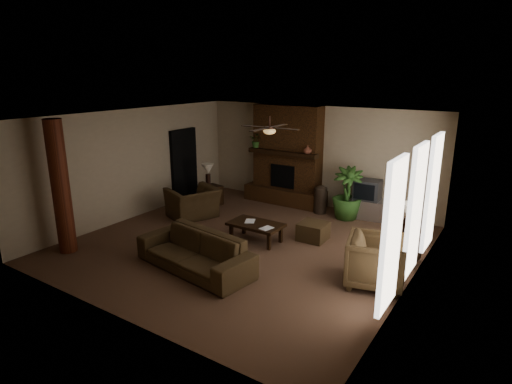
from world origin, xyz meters
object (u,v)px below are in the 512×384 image
Objects in this scene: floor_plant at (346,204)px; lamp_left at (208,171)px; log_column at (61,188)px; armchair_left at (193,198)px; tv_stand at (367,209)px; side_table_right at (405,246)px; floor_vase at (320,197)px; armchair_right at (376,259)px; ottoman at (313,231)px; side_table_left at (211,195)px; coffee_table at (256,226)px; lamp_right at (408,213)px; sofa at (195,246)px.

floor_plant is 2.08× the size of lamp_left.
armchair_left is (0.78, 3.11, -0.88)m from log_column.
side_table_right reaches higher than tv_stand.
floor_plant is at bearing -2.76° from floor_vase.
armchair_right is 1.30× the size of floor_vase.
armchair_right reaches higher than ottoman.
floor_plant is 2.46× the size of side_table_left.
ottoman is (4.09, 3.43, -1.20)m from log_column.
lamp_left is at bearing -140.21° from armchair_left.
coffee_table is 3.12m from lamp_left.
tv_stand is at bearing 126.49° from side_table_right.
armchair_left is at bearing 64.76° from armchair_right.
floor_vase is 3.23m from lamp_left.
lamp_right is at bearing 1.20° from ottoman.
tv_stand is 0.56m from floor_plant.
lamp_right reaches higher than ottoman.
tv_stand is at bearing 50.35° from log_column.
lamp_left is at bearing -164.56° from floor_plant.
lamp_left is 1.00× the size of lamp_right.
armchair_right reaches higher than coffee_table.
lamp_left reaches higher than floor_vase.
side_table_left is at bearing 132.59° from sofa.
log_column is 4.31× the size of lamp_right.
tv_stand is at bearing 13.74° from floor_vase.
log_column reaches higher than lamp_right.
lamp_right is (5.68, -0.71, 0.00)m from lamp_left.
armchair_right is 1.82× the size of side_table_left.
side_table_left reaches higher than coffee_table.
armchair_left is 3.34m from ottoman.
coffee_table is at bearing -113.30° from floor_plant.
floor_vase is at bearing 57.04° from log_column.
coffee_table is at bearing -142.55° from ottoman.
log_column is 5.47m from ottoman.
ottoman is at bearing 37.45° from coffee_table.
armchair_left is 5.35m from lamp_right.
armchair_right is at bearing -96.55° from side_table_right.
side_table_right is at bearing 47.37° from sofa.
coffee_table is at bearing -97.82° from floor_vase.
floor_plant is (-1.77, 3.11, -0.12)m from armchair_right.
log_column is 2.34× the size of armchair_left.
armchair_right is 0.84× the size of coffee_table.
log_column is at bearing -137.91° from tv_stand.
floor_plant is 2.08× the size of lamp_right.
log_column is 4.23m from lamp_left.
log_column is at bearing -95.69° from lamp_left.
armchair_left reaches higher than side_table_right.
lamp_right reaches higher than floor_plant.
lamp_right is (2.01, 0.04, 0.80)m from ottoman.
tv_stand is 2.52m from side_table_right.
ottoman is at bearing -178.80° from lamp_right.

